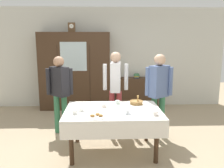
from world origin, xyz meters
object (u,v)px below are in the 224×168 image
at_px(spoon_mid_right, 120,106).
at_px(person_by_cabinet, 159,88).
at_px(tea_cup_near_left, 155,114).
at_px(dining_table, 113,116).
at_px(book_stack, 137,76).
at_px(wall_cabinet, 75,71).
at_px(person_near_right_end, 116,83).
at_px(tea_cup_mid_right, 127,112).
at_px(tea_cup_back_edge, 117,102).
at_px(tea_cup_near_right, 104,106).
at_px(mantel_clock, 72,27).
at_px(bread_basket, 136,102).
at_px(person_beside_shelf, 60,87).
at_px(tea_cup_mid_left, 82,110).
at_px(bookshelf_low, 136,93).
at_px(tea_cup_far_right, 75,112).
at_px(spoon_mid_left, 98,105).
at_px(pastry_plate, 97,116).

bearing_deg(spoon_mid_right, person_by_cabinet, 29.47).
bearing_deg(person_by_cabinet, tea_cup_near_left, -105.85).
bearing_deg(dining_table, book_stack, 73.95).
relative_size(wall_cabinet, person_near_right_end, 1.27).
bearing_deg(tea_cup_mid_right, person_by_cabinet, 51.24).
xyz_separation_m(dining_table, tea_cup_back_edge, (0.09, 0.38, 0.12)).
distance_m(tea_cup_near_right, spoon_mid_right, 0.29).
bearing_deg(mantel_clock, wall_cabinet, 0.74).
xyz_separation_m(bread_basket, spoon_mid_right, (-0.29, -0.14, -0.03)).
bearing_deg(person_beside_shelf, mantel_clock, 88.08).
relative_size(tea_cup_near_left, tea_cup_mid_left, 1.00).
height_order(bookshelf_low, spoon_mid_right, bookshelf_low).
height_order(dining_table, tea_cup_far_right, tea_cup_far_right).
relative_size(bookshelf_low, tea_cup_near_left, 9.05).
distance_m(tea_cup_back_edge, spoon_mid_left, 0.34).
bearing_deg(tea_cup_near_left, tea_cup_back_edge, 128.82).
height_order(wall_cabinet, person_beside_shelf, wall_cabinet).
xyz_separation_m(dining_table, tea_cup_near_left, (0.63, -0.28, 0.12)).
bearing_deg(spoon_mid_left, tea_cup_back_edge, 7.88).
bearing_deg(wall_cabinet, spoon_mid_left, -73.78).
height_order(wall_cabinet, spoon_mid_right, wall_cabinet).
bearing_deg(pastry_plate, tea_cup_near_left, 2.96).
bearing_deg(spoon_mid_right, spoon_mid_left, 163.36).
relative_size(tea_cup_near_left, spoon_mid_right, 1.09).
bearing_deg(spoon_mid_left, mantel_clock, 107.40).
bearing_deg(pastry_plate, bookshelf_low, 71.11).
bearing_deg(spoon_mid_left, pastry_plate, -91.19).
height_order(book_stack, tea_cup_near_left, book_stack).
relative_size(tea_cup_mid_right, person_beside_shelf, 0.08).
relative_size(bread_basket, person_near_right_end, 0.15).
height_order(tea_cup_far_right, bread_basket, bread_basket).
bearing_deg(mantel_clock, tea_cup_mid_right, -67.43).
bearing_deg(tea_cup_mid_left, person_by_cabinet, 25.86).
xyz_separation_m(bookshelf_low, tea_cup_near_left, (-0.13, -2.92, 0.35)).
relative_size(tea_cup_near_right, spoon_mid_right, 1.09).
distance_m(wall_cabinet, pastry_plate, 3.00).
xyz_separation_m(tea_cup_far_right, spoon_mid_right, (0.73, 0.39, -0.02)).
height_order(tea_cup_mid_right, person_beside_shelf, person_beside_shelf).
bearing_deg(spoon_mid_right, person_beside_shelf, 148.81).
bearing_deg(person_near_right_end, mantel_clock, 125.46).
height_order(book_stack, tea_cup_near_right, book_stack).
bearing_deg(spoon_mid_right, book_stack, 75.55).
xyz_separation_m(wall_cabinet, tea_cup_near_right, (0.75, -2.40, -0.26)).
xyz_separation_m(wall_cabinet, spoon_mid_left, (0.66, -2.26, -0.29)).
xyz_separation_m(dining_table, tea_cup_mid_left, (-0.50, -0.03, 0.12)).
relative_size(dining_table, tea_cup_mid_left, 11.94).
bearing_deg(tea_cup_far_right, pastry_plate, -25.34).
height_order(bread_basket, person_near_right_end, person_near_right_end).
bearing_deg(tea_cup_near_right, pastry_plate, -101.78).
relative_size(tea_cup_far_right, bread_basket, 0.54).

